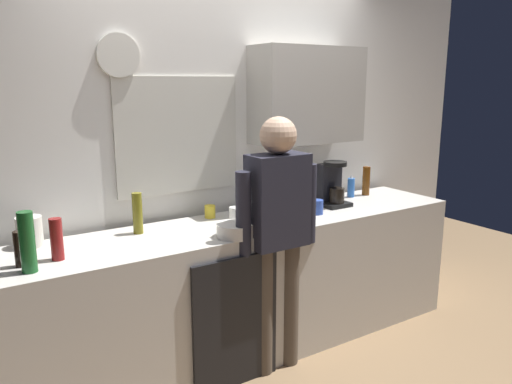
% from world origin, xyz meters
% --- Properties ---
extents(ground_plane, '(8.00, 8.00, 0.00)m').
position_xyz_m(ground_plane, '(0.00, 0.00, 0.00)').
color(ground_plane, '#8C6D4C').
extents(kitchen_counter, '(3.14, 0.64, 0.90)m').
position_xyz_m(kitchen_counter, '(0.00, 0.30, 0.45)').
color(kitchen_counter, beige).
rests_on(kitchen_counter, ground_plane).
extents(dishwasher_panel, '(0.56, 0.02, 0.81)m').
position_xyz_m(dishwasher_panel, '(-0.31, -0.03, 0.40)').
color(dishwasher_panel, black).
rests_on(dishwasher_panel, ground_plane).
extents(back_wall_assembly, '(4.74, 0.42, 2.60)m').
position_xyz_m(back_wall_assembly, '(0.07, 0.70, 1.35)').
color(back_wall_assembly, white).
rests_on(back_wall_assembly, ground_plane).
extents(coffee_maker, '(0.20, 0.20, 0.33)m').
position_xyz_m(coffee_maker, '(0.74, 0.35, 1.05)').
color(coffee_maker, black).
rests_on(coffee_maker, kitchen_counter).
extents(bottle_olive_oil, '(0.06, 0.06, 0.25)m').
position_xyz_m(bottle_olive_oil, '(-0.71, 0.45, 1.02)').
color(bottle_olive_oil, olive).
rests_on(bottle_olive_oil, kitchen_counter).
extents(bottle_amber_beer, '(0.06, 0.06, 0.23)m').
position_xyz_m(bottle_amber_beer, '(1.20, 0.47, 1.01)').
color(bottle_amber_beer, brown).
rests_on(bottle_amber_beer, kitchen_counter).
extents(bottle_red_vinegar, '(0.06, 0.06, 0.22)m').
position_xyz_m(bottle_red_vinegar, '(-1.22, 0.23, 1.01)').
color(bottle_red_vinegar, maroon).
rests_on(bottle_red_vinegar, kitchen_counter).
extents(bottle_dark_sauce, '(0.06, 0.06, 0.18)m').
position_xyz_m(bottle_dark_sauce, '(-1.39, 0.23, 0.99)').
color(bottle_dark_sauce, black).
rests_on(bottle_dark_sauce, kitchen_counter).
extents(bottle_green_wine, '(0.07, 0.07, 0.30)m').
position_xyz_m(bottle_green_wine, '(-1.37, 0.12, 1.05)').
color(bottle_green_wine, '#195923').
rests_on(bottle_green_wine, kitchen_counter).
extents(cup_white_mug, '(0.08, 0.08, 0.09)m').
position_xyz_m(cup_white_mug, '(-0.08, 0.36, 0.95)').
color(cup_white_mug, white).
rests_on(cup_white_mug, kitchen_counter).
extents(cup_blue_mug, '(0.08, 0.08, 0.10)m').
position_xyz_m(cup_blue_mug, '(0.48, 0.21, 0.95)').
color(cup_blue_mug, '#3351B2').
rests_on(cup_blue_mug, kitchen_counter).
extents(cup_yellow_cup, '(0.07, 0.07, 0.08)m').
position_xyz_m(cup_yellow_cup, '(-0.18, 0.53, 0.94)').
color(cup_yellow_cup, yellow).
rests_on(cup_yellow_cup, kitchen_counter).
extents(mixing_bowl, '(0.22, 0.22, 0.08)m').
position_xyz_m(mixing_bowl, '(-0.25, 0.07, 0.94)').
color(mixing_bowl, white).
rests_on(mixing_bowl, kitchen_counter).
extents(dish_soap, '(0.06, 0.06, 0.18)m').
position_xyz_m(dish_soap, '(1.05, 0.48, 0.98)').
color(dish_soap, blue).
rests_on(dish_soap, kitchen_counter).
extents(storage_canister, '(0.14, 0.14, 0.17)m').
position_xyz_m(storage_canister, '(-1.30, 0.53, 0.98)').
color(storage_canister, silver).
rests_on(storage_canister, kitchen_counter).
extents(person_at_sink, '(0.57, 0.22, 1.60)m').
position_xyz_m(person_at_sink, '(0.00, 0.00, 0.95)').
color(person_at_sink, brown).
rests_on(person_at_sink, ground_plane).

